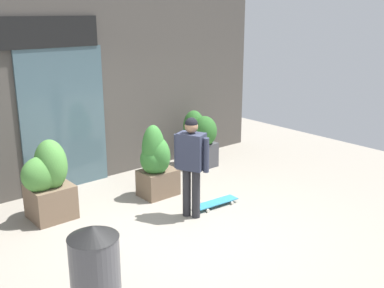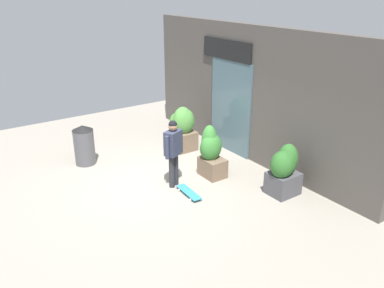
{
  "view_description": "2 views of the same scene",
  "coord_description": "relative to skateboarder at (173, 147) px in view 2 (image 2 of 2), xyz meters",
  "views": [
    {
      "loc": [
        -3.94,
        -4.82,
        3.14
      ],
      "look_at": [
        0.64,
        0.61,
        1.07
      ],
      "focal_mm": 43.07,
      "sensor_mm": 36.0,
      "label": 1
    },
    {
      "loc": [
        7.33,
        -4.04,
        4.37
      ],
      "look_at": [
        0.64,
        0.61,
        1.07
      ],
      "focal_mm": 36.86,
      "sensor_mm": 36.0,
      "label": 2
    }
  ],
  "objects": [
    {
      "name": "skateboard",
      "position": [
        0.56,
        0.04,
        -0.91
      ],
      "size": [
        0.82,
        0.3,
        0.08
      ],
      "rotation": [
        0.0,
        0.0,
        -0.07
      ],
      "color": "teal",
      "rests_on": "ground_plane"
    },
    {
      "name": "planter_box_mid",
      "position": [
        1.73,
        1.77,
        -0.35
      ],
      "size": [
        0.57,
        0.75,
        1.16
      ],
      "color": "#47474C",
      "rests_on": "ground_plane"
    },
    {
      "name": "trash_bin",
      "position": [
        -2.35,
        -1.25,
        -0.44
      ],
      "size": [
        0.53,
        0.53,
        1.06
      ],
      "color": "#4C4C51",
      "rests_on": "ground_plane"
    },
    {
      "name": "ground_plane",
      "position": [
        -0.36,
        -0.29,
        -0.97
      ],
      "size": [
        12.0,
        12.0,
        0.0
      ],
      "primitive_type": "plane",
      "color": "gray"
    },
    {
      "name": "building_facade",
      "position": [
        -0.39,
        2.56,
        0.76
      ],
      "size": [
        8.04,
        0.31,
        3.48
      ],
      "color": "#4C4742",
      "rests_on": "ground_plane"
    },
    {
      "name": "planter_box_left",
      "position": [
        0.06,
        1.02,
        -0.34
      ],
      "size": [
        0.65,
        0.56,
        1.29
      ],
      "color": "brown",
      "rests_on": "ground_plane"
    },
    {
      "name": "planter_box_right",
      "position": [
        -1.7,
        1.37,
        -0.29
      ],
      "size": [
        0.76,
        0.63,
        1.27
      ],
      "color": "brown",
      "rests_on": "ground_plane"
    },
    {
      "name": "skateboarder",
      "position": [
        0.0,
        0.0,
        0.0
      ],
      "size": [
        0.4,
        0.54,
        1.6
      ],
      "rotation": [
        0.0,
        0.0,
        0.43
      ],
      "color": "#28282D",
      "rests_on": "ground_plane"
    }
  ]
}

